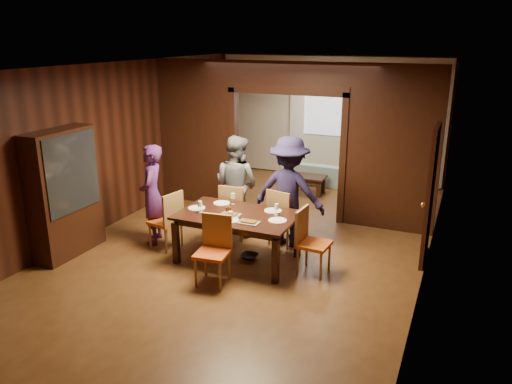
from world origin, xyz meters
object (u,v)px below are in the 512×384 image
at_px(chair_left, 165,220).
at_px(chair_far_r, 284,217).
at_px(person_purple, 152,195).
at_px(coffee_table, 307,184).
at_px(person_grey, 236,185).
at_px(chair_far_l, 236,211).
at_px(sofa, 321,173).
at_px(chair_right, 314,242).
at_px(dining_table, 238,237).
at_px(chair_near, 212,252).
at_px(person_navy, 289,192).
at_px(hutch, 65,193).

bearing_deg(chair_left, chair_far_r, 129.82).
height_order(person_purple, coffee_table, person_purple).
bearing_deg(person_grey, chair_far_l, 124.30).
distance_m(sofa, coffee_table, 0.85).
bearing_deg(chair_right, dining_table, 96.28).
bearing_deg(chair_far_l, chair_near, 102.38).
xyz_separation_m(person_purple, dining_table, (1.60, -0.09, -0.45)).
bearing_deg(chair_left, person_purple, -99.90).
bearing_deg(sofa, chair_far_r, 99.32).
relative_size(chair_left, chair_right, 1.00).
distance_m(person_purple, chair_left, 0.48).
relative_size(person_purple, dining_table, 0.94).
height_order(person_purple, chair_left, person_purple).
xyz_separation_m(coffee_table, chair_left, (-1.22, -3.72, 0.28)).
relative_size(person_purple, chair_right, 1.72).
bearing_deg(chair_far_l, sofa, -98.74).
bearing_deg(dining_table, chair_near, -89.51).
xyz_separation_m(person_navy, chair_right, (0.70, -0.86, -0.43)).
relative_size(coffee_table, chair_far_l, 0.82).
bearing_deg(chair_far_r, chair_right, 145.46).
height_order(chair_far_r, chair_near, same).
height_order(sofa, dining_table, dining_table).
relative_size(chair_right, hutch, 0.48).
xyz_separation_m(person_navy, dining_table, (-0.50, -0.91, -0.53)).
height_order(dining_table, chair_right, chair_right).
xyz_separation_m(person_purple, person_grey, (1.08, 0.97, 0.03)).
xyz_separation_m(person_navy, sofa, (-0.49, 3.62, -0.66)).
bearing_deg(person_grey, hutch, 53.72).
distance_m(sofa, chair_far_r, 3.69).
bearing_deg(person_navy, chair_far_l, 6.06).
distance_m(chair_far_l, hutch, 2.76).
xyz_separation_m(dining_table, chair_near, (0.01, -0.83, 0.10)).
relative_size(person_purple, chair_left, 1.72).
bearing_deg(coffee_table, dining_table, -88.95).
bearing_deg(person_navy, person_purple, 21.49).
bearing_deg(dining_table, chair_left, -178.42).
bearing_deg(chair_near, dining_table, 84.29).
relative_size(dining_table, hutch, 0.89).
relative_size(person_grey, chair_left, 1.79).
distance_m(chair_right, chair_near, 1.49).
distance_m(coffee_table, chair_far_r, 2.88).
distance_m(chair_far_r, chair_near, 1.76).
relative_size(person_navy, dining_table, 1.02).
distance_m(person_navy, coffee_table, 2.93).
bearing_deg(chair_far_r, person_grey, 1.81).
bearing_deg(chair_near, sofa, 83.70).
xyz_separation_m(person_purple, chair_far_r, (2.04, 0.78, -0.35)).
distance_m(person_grey, dining_table, 1.27).
distance_m(sofa, chair_left, 4.75).
bearing_deg(person_navy, person_grey, -7.99).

